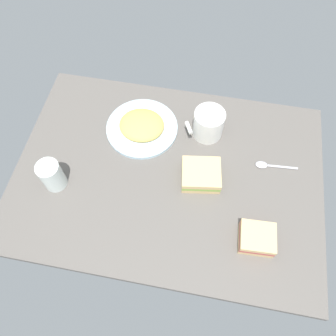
{
  "coord_description": "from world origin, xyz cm",
  "views": [
    {
      "loc": [
        8.46,
        -45.26,
        89.67
      ],
      "look_at": [
        0.0,
        0.0,
        5.0
      ],
      "focal_mm": 35.94,
      "sensor_mm": 36.0,
      "label": 1
    }
  ],
  "objects_px": {
    "plate_of_food": "(142,126)",
    "spoon": "(270,166)",
    "coffee_mug_black": "(208,124)",
    "sandwich_side": "(257,238)",
    "sandwich_main": "(201,175)",
    "glass_of_milk": "(52,176)"
  },
  "relations": [
    {
      "from": "glass_of_milk",
      "to": "spoon",
      "type": "distance_m",
      "value": 0.63
    },
    {
      "from": "plate_of_food",
      "to": "spoon",
      "type": "relative_size",
      "value": 1.8
    },
    {
      "from": "plate_of_food",
      "to": "coffee_mug_black",
      "type": "height_order",
      "value": "coffee_mug_black"
    },
    {
      "from": "glass_of_milk",
      "to": "sandwich_main",
      "type": "bearing_deg",
      "value": 12.26
    },
    {
      "from": "coffee_mug_black",
      "to": "sandwich_main",
      "type": "relative_size",
      "value": 0.96
    },
    {
      "from": "spoon",
      "to": "glass_of_milk",
      "type": "bearing_deg",
      "value": -164.42
    },
    {
      "from": "sandwich_main",
      "to": "glass_of_milk",
      "type": "height_order",
      "value": "glass_of_milk"
    },
    {
      "from": "plate_of_food",
      "to": "coffee_mug_black",
      "type": "bearing_deg",
      "value": 6.96
    },
    {
      "from": "coffee_mug_black",
      "to": "glass_of_milk",
      "type": "height_order",
      "value": "glass_of_milk"
    },
    {
      "from": "coffee_mug_black",
      "to": "sandwich_side",
      "type": "height_order",
      "value": "coffee_mug_black"
    },
    {
      "from": "plate_of_food",
      "to": "coffee_mug_black",
      "type": "distance_m",
      "value": 0.21
    },
    {
      "from": "plate_of_food",
      "to": "spoon",
      "type": "bearing_deg",
      "value": -8.68
    },
    {
      "from": "plate_of_food",
      "to": "glass_of_milk",
      "type": "bearing_deg",
      "value": -131.38
    },
    {
      "from": "plate_of_food",
      "to": "glass_of_milk",
      "type": "relative_size",
      "value": 2.38
    },
    {
      "from": "sandwich_main",
      "to": "glass_of_milk",
      "type": "bearing_deg",
      "value": -167.74
    },
    {
      "from": "coffee_mug_black",
      "to": "sandwich_main",
      "type": "xyz_separation_m",
      "value": [
        0.0,
        -0.17,
        -0.03
      ]
    },
    {
      "from": "sandwich_side",
      "to": "plate_of_food",
      "type": "bearing_deg",
      "value": 141.63
    },
    {
      "from": "coffee_mug_black",
      "to": "glass_of_milk",
      "type": "relative_size",
      "value": 1.24
    },
    {
      "from": "plate_of_food",
      "to": "glass_of_milk",
      "type": "height_order",
      "value": "glass_of_milk"
    },
    {
      "from": "sandwich_side",
      "to": "spoon",
      "type": "xyz_separation_m",
      "value": [
        0.03,
        0.24,
        -0.02
      ]
    },
    {
      "from": "plate_of_food",
      "to": "sandwich_main",
      "type": "distance_m",
      "value": 0.25
    },
    {
      "from": "coffee_mug_black",
      "to": "spoon",
      "type": "xyz_separation_m",
      "value": [
        0.2,
        -0.09,
        -0.04
      ]
    }
  ]
}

